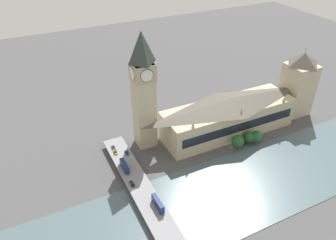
# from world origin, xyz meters

# --- Properties ---
(ground_plane) EXTENTS (600.00, 600.00, 0.00)m
(ground_plane) POSITION_xyz_m (0.00, 0.00, 0.00)
(ground_plane) COLOR #4C4C4F
(river_water) EXTENTS (57.00, 360.00, 0.30)m
(river_water) POSITION_xyz_m (-34.50, 0.00, 0.15)
(river_water) COLOR #4C6066
(river_water) RESTS_ON ground_plane
(parliament_hall) EXTENTS (28.23, 96.08, 27.51)m
(parliament_hall) POSITION_xyz_m (16.88, -8.00, 13.67)
(parliament_hall) COLOR #C1B28E
(parliament_hall) RESTS_ON ground_plane
(clock_tower) EXTENTS (13.64, 13.64, 78.97)m
(clock_tower) POSITION_xyz_m (29.64, 50.25, 41.94)
(clock_tower) COLOR #C1B28E
(clock_tower) RESTS_ON ground_plane
(victoria_tower) EXTENTS (19.78, 19.78, 53.13)m
(victoria_tower) POSITION_xyz_m (16.94, -69.93, 24.56)
(victoria_tower) COLOR #C1B28E
(victoria_tower) RESTS_ON ground_plane
(road_bridge) EXTENTS (146.01, 13.22, 4.50)m
(road_bridge) POSITION_xyz_m (-34.50, 71.06, 3.62)
(road_bridge) COLOR slate
(road_bridge) RESTS_ON ground_plane
(double_decker_bus_lead) EXTENTS (10.79, 2.54, 5.01)m
(double_decker_bus_lead) POSITION_xyz_m (5.55, 73.94, 7.27)
(double_decker_bus_lead) COLOR navy
(double_decker_bus_lead) RESTS_ON road_bridge
(double_decker_bus_rear) EXTENTS (11.77, 2.49, 4.97)m
(double_decker_bus_rear) POSITION_xyz_m (-29.80, 68.14, 7.24)
(double_decker_bus_rear) COLOR navy
(double_decker_bus_rear) RESTS_ON road_bridge
(car_northbound_mid) EXTENTS (4.70, 1.89, 1.32)m
(car_northbound_mid) POSITION_xyz_m (19.31, 67.61, 5.17)
(car_northbound_mid) COLOR navy
(car_northbound_mid) RESTS_ON road_bridge
(car_northbound_tail) EXTENTS (4.11, 1.86, 1.44)m
(car_northbound_tail) POSITION_xyz_m (22.80, 74.09, 5.22)
(car_northbound_tail) COLOR gold
(car_northbound_tail) RESTS_ON road_bridge
(car_southbound_mid) EXTENTS (4.78, 1.82, 1.37)m
(car_southbound_mid) POSITION_xyz_m (-8.36, 74.56, 5.19)
(car_southbound_mid) COLOR black
(car_southbound_mid) RESTS_ON road_bridge
(car_southbound_extra) EXTENTS (4.66, 1.89, 1.44)m
(car_southbound_extra) POSITION_xyz_m (28.26, 73.63, 5.22)
(car_southbound_extra) COLOR slate
(car_southbound_extra) RESTS_ON road_bridge
(tree_embankment_near) EXTENTS (8.29, 8.29, 10.74)m
(tree_embankment_near) POSITION_xyz_m (-3.42, -2.23, 6.58)
(tree_embankment_near) COLOR brown
(tree_embankment_near) RESTS_ON ground_plane
(tree_embankment_mid) EXTENTS (7.63, 7.63, 9.14)m
(tree_embankment_mid) POSITION_xyz_m (-1.34, -13.07, 5.31)
(tree_embankment_mid) COLOR brown
(tree_embankment_mid) RESTS_ON ground_plane
(tree_embankment_far) EXTENTS (7.78, 7.78, 9.72)m
(tree_embankment_far) POSITION_xyz_m (-3.58, -17.61, 5.81)
(tree_embankment_far) COLOR brown
(tree_embankment_far) RESTS_ON ground_plane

